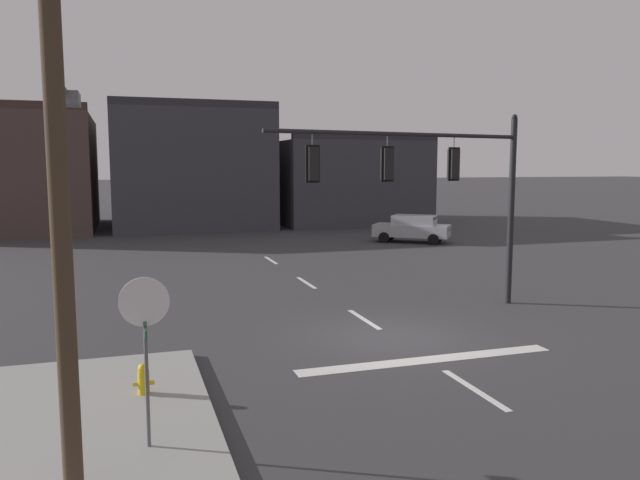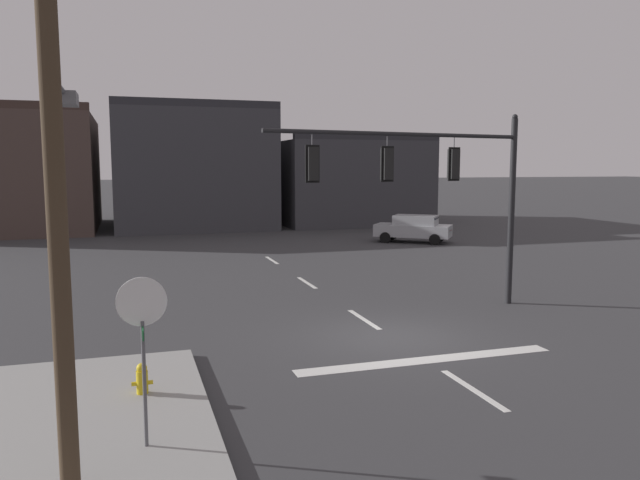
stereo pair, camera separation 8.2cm
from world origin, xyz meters
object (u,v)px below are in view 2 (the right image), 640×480
object	(u,v)px
car_lot_nearside	(414,228)
fire_hydrant	(142,384)
stop_sign	(142,321)
utility_pole	(54,143)
signal_mast_near_side	(438,177)

from	to	relation	value
car_lot_nearside	fire_hydrant	distance (m)	26.32
stop_sign	fire_hydrant	distance (m)	2.96
fire_hydrant	utility_pole	bearing A→B (deg)	-106.71
signal_mast_near_side	utility_pole	world-z (taller)	utility_pole
fire_hydrant	car_lot_nearside	bearing A→B (deg)	52.57
signal_mast_near_side	fire_hydrant	xyz separation A→B (m)	(-8.83, -4.78, -3.85)
signal_mast_near_side	fire_hydrant	world-z (taller)	signal_mast_near_side
car_lot_nearside	signal_mast_near_side	bearing A→B (deg)	-113.96
car_lot_nearside	utility_pole	size ratio (longest dim) A/B	0.52
stop_sign	fire_hydrant	size ratio (longest dim) A/B	3.77
utility_pole	signal_mast_near_side	bearing A→B (deg)	39.61
stop_sign	signal_mast_near_side	bearing A→B (deg)	38.86
signal_mast_near_side	car_lot_nearside	distance (m)	17.95
car_lot_nearside	fire_hydrant	bearing A→B (deg)	-127.43
stop_sign	car_lot_nearside	size ratio (longest dim) A/B	0.62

